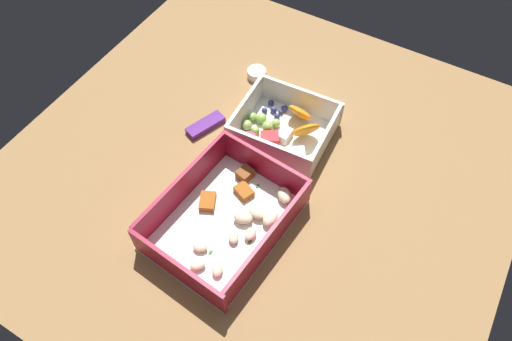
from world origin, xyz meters
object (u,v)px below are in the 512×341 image
(pasta_container, at_px, (227,218))
(fruit_bowl, at_px, (284,129))
(candy_bar, at_px, (206,125))
(paper_cup_liner, at_px, (257,73))

(pasta_container, relative_size, fruit_bowl, 1.44)
(pasta_container, height_order, fruit_bowl, pasta_container)
(candy_bar, relative_size, paper_cup_liner, 1.96)
(fruit_bowl, xyz_separation_m, candy_bar, (-0.05, 0.13, -0.01))
(fruit_bowl, distance_m, paper_cup_liner, 0.15)
(pasta_container, bearing_deg, fruit_bowl, 7.89)
(fruit_bowl, distance_m, candy_bar, 0.14)
(fruit_bowl, bearing_deg, pasta_container, -177.57)
(pasta_container, bearing_deg, candy_bar, 48.69)
(pasta_container, relative_size, candy_bar, 3.35)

